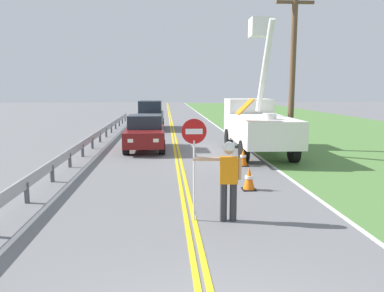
# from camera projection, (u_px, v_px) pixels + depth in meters

# --- Properties ---
(grass_verge_right) EXTENTS (16.00, 110.00, 0.01)m
(grass_verge_right) POSITION_uv_depth(u_px,v_px,m) (352.00, 135.00, 24.47)
(grass_verge_right) COLOR #517F3D
(grass_verge_right) RESTS_ON ground
(centerline_yellow_left) EXTENTS (0.11, 110.00, 0.01)m
(centerline_yellow_left) POSITION_uv_depth(u_px,v_px,m) (172.00, 137.00, 23.64)
(centerline_yellow_left) COLOR yellow
(centerline_yellow_left) RESTS_ON ground
(centerline_yellow_right) EXTENTS (0.11, 110.00, 0.01)m
(centerline_yellow_right) POSITION_uv_depth(u_px,v_px,m) (175.00, 137.00, 23.65)
(centerline_yellow_right) COLOR yellow
(centerline_yellow_right) RESTS_ON ground
(edge_line_right) EXTENTS (0.12, 110.00, 0.01)m
(edge_line_right) POSITION_uv_depth(u_px,v_px,m) (231.00, 136.00, 23.90)
(edge_line_right) COLOR silver
(edge_line_right) RESTS_ON ground
(edge_line_left) EXTENTS (0.12, 110.00, 0.01)m
(edge_line_left) POSITION_uv_depth(u_px,v_px,m) (116.00, 137.00, 23.39)
(edge_line_left) COLOR silver
(edge_line_left) RESTS_ON ground
(flagger_worker) EXTENTS (1.08, 0.28, 1.83)m
(flagger_worker) POSITION_uv_depth(u_px,v_px,m) (228.00, 176.00, 8.45)
(flagger_worker) COLOR #2D2D33
(flagger_worker) RESTS_ON ground
(stop_sign_paddle) EXTENTS (0.56, 0.04, 2.33)m
(stop_sign_paddle) POSITION_uv_depth(u_px,v_px,m) (194.00, 147.00, 8.38)
(stop_sign_paddle) COLOR silver
(stop_sign_paddle) RESTS_ON ground
(utility_bucket_truck) EXTENTS (2.80, 6.86, 6.07)m
(utility_bucket_truck) POSITION_uv_depth(u_px,v_px,m) (256.00, 122.00, 17.66)
(utility_bucket_truck) COLOR white
(utility_bucket_truck) RESTS_ON ground
(oncoming_sedan_nearest) EXTENTS (1.96, 4.13, 1.70)m
(oncoming_sedan_nearest) POSITION_uv_depth(u_px,v_px,m) (145.00, 133.00, 18.41)
(oncoming_sedan_nearest) COLOR maroon
(oncoming_sedan_nearest) RESTS_ON ground
(oncoming_suv_second) EXTENTS (1.95, 4.63, 2.10)m
(oncoming_suv_second) POSITION_uv_depth(u_px,v_px,m) (151.00, 115.00, 28.01)
(oncoming_suv_second) COLOR #4C5156
(oncoming_suv_second) RESTS_ON ground
(utility_pole_near) EXTENTS (1.80, 0.28, 7.59)m
(utility_pole_near) POSITION_uv_depth(u_px,v_px,m) (293.00, 68.00, 18.12)
(utility_pole_near) COLOR brown
(utility_pole_near) RESTS_ON ground
(traffic_cone_lead) EXTENTS (0.40, 0.40, 0.70)m
(traffic_cone_lead) POSITION_uv_depth(u_px,v_px,m) (249.00, 179.00, 11.19)
(traffic_cone_lead) COLOR orange
(traffic_cone_lead) RESTS_ON ground
(traffic_cone_mid) EXTENTS (0.40, 0.40, 0.70)m
(traffic_cone_mid) POSITION_uv_depth(u_px,v_px,m) (243.00, 157.00, 14.66)
(traffic_cone_mid) COLOR orange
(traffic_cone_mid) RESTS_ON ground
(guardrail_left_shoulder) EXTENTS (0.10, 32.00, 0.71)m
(guardrail_left_shoulder) POSITION_uv_depth(u_px,v_px,m) (96.00, 136.00, 20.00)
(guardrail_left_shoulder) COLOR #9EA0A3
(guardrail_left_shoulder) RESTS_ON ground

